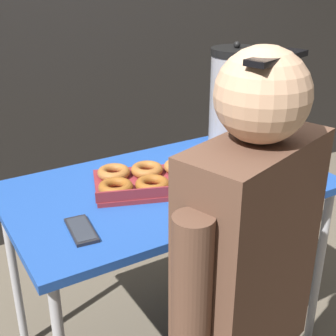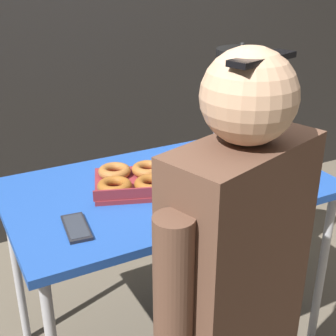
# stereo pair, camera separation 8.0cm
# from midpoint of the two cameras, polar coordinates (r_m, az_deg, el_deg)

# --- Properties ---
(folding_table) EXTENTS (1.12, 0.65, 0.73)m
(folding_table) POSITION_cam_midpoint_polar(r_m,az_deg,el_deg) (1.67, -1.34, -3.73)
(folding_table) COLOR #1E479E
(folding_table) RESTS_ON ground
(donut_box) EXTENTS (0.57, 0.42, 0.05)m
(donut_box) POSITION_cam_midpoint_polar(r_m,az_deg,el_deg) (1.63, -1.51, -1.21)
(donut_box) COLOR maroon
(donut_box) RESTS_ON folding_table
(coffee_urn) EXTENTS (0.20, 0.23, 0.43)m
(coffee_urn) POSITION_cam_midpoint_polar(r_m,az_deg,el_deg) (1.92, 6.84, 8.34)
(coffee_urn) COLOR #939399
(coffee_urn) RESTS_ON folding_table
(cell_phone) EXTENTS (0.08, 0.16, 0.01)m
(cell_phone) POSITION_cam_midpoint_polar(r_m,az_deg,el_deg) (1.39, -12.16, -7.42)
(cell_phone) COLOR black
(cell_phone) RESTS_ON folding_table
(person_seated) EXTENTS (0.50, 0.30, 1.29)m
(person_seated) POSITION_cam_midpoint_polar(r_m,az_deg,el_deg) (1.25, 7.40, -16.94)
(person_seated) COLOR #33332D
(person_seated) RESTS_ON ground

